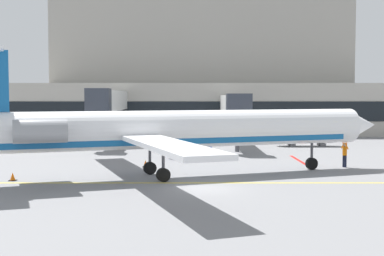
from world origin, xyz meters
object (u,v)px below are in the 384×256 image
(baggage_tug, at_px, (33,135))
(pushback_tractor, at_px, (192,147))
(fuel_tank, at_px, (306,134))
(regional_jet, at_px, (167,130))
(marshaller, at_px, (344,154))

(baggage_tug, bearing_deg, pushback_tractor, -37.51)
(fuel_tank, bearing_deg, baggage_tug, 173.90)
(regional_jet, distance_m, pushback_tractor, 11.85)
(baggage_tug, distance_m, marshaller, 36.87)
(pushback_tractor, bearing_deg, baggage_tug, 142.49)
(baggage_tug, height_order, pushback_tractor, baggage_tug)
(baggage_tug, height_order, fuel_tank, fuel_tank)
(pushback_tractor, relative_size, marshaller, 1.95)
(fuel_tank, bearing_deg, marshaller, -92.78)
(regional_jet, relative_size, baggage_tug, 8.28)
(fuel_tank, bearing_deg, regional_jet, -122.67)
(fuel_tank, distance_m, marshaller, 17.41)
(fuel_tank, xyz_separation_m, marshaller, (-0.84, -17.38, -0.29))
(pushback_tractor, distance_m, marshaller, 13.44)
(regional_jet, relative_size, pushback_tractor, 8.12)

